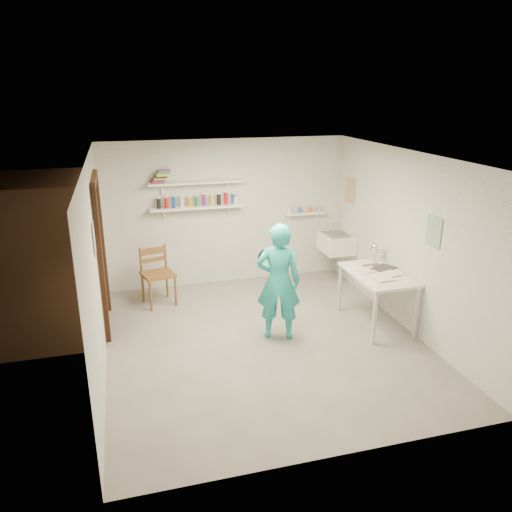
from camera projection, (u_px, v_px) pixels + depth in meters
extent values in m
cube|color=slate|center=(264.00, 342.00, 6.56)|extent=(4.00, 4.50, 0.02)
cube|color=silver|center=(265.00, 156.00, 5.79)|extent=(4.00, 4.50, 0.02)
cube|color=silver|center=(226.00, 213.00, 8.24)|extent=(4.00, 0.02, 2.40)
cube|color=silver|center=(341.00, 339.00, 4.11)|extent=(4.00, 0.02, 2.40)
cube|color=silver|center=(95.00, 269.00, 5.67)|extent=(0.02, 4.50, 2.40)
cube|color=silver|center=(408.00, 242.00, 6.68)|extent=(0.02, 4.50, 2.40)
cube|color=black|center=(101.00, 257.00, 6.70)|extent=(0.02, 0.90, 2.00)
cube|color=brown|center=(44.00, 258.00, 6.51)|extent=(1.40, 1.50, 2.10)
cube|color=brown|center=(94.00, 179.00, 6.37)|extent=(0.06, 1.05, 0.10)
cube|color=brown|center=(101.00, 269.00, 6.25)|extent=(0.06, 0.10, 2.00)
cube|color=brown|center=(103.00, 246.00, 7.16)|extent=(0.06, 0.10, 2.00)
cube|color=white|center=(197.00, 207.00, 7.95)|extent=(1.50, 0.22, 0.03)
cube|color=white|center=(196.00, 182.00, 7.82)|extent=(1.50, 0.22, 0.03)
cube|color=white|center=(305.00, 213.00, 8.52)|extent=(0.70, 0.14, 0.03)
cube|color=#334C7F|center=(94.00, 239.00, 5.61)|extent=(0.01, 0.28, 0.36)
cube|color=#995933|center=(350.00, 191.00, 8.20)|extent=(0.01, 0.34, 0.42)
cube|color=#3F724C|center=(434.00, 231.00, 6.07)|extent=(0.01, 0.30, 0.38)
cube|color=white|center=(336.00, 243.00, 8.33)|extent=(0.48, 0.60, 0.30)
imported|color=#22AEAD|center=(278.00, 282.00, 6.43)|extent=(0.66, 0.54, 1.57)
cylinder|color=#F7F2A8|center=(269.00, 258.00, 6.51)|extent=(0.28, 0.12, 0.28)
cube|color=brown|center=(158.00, 274.00, 7.53)|extent=(0.54, 0.53, 0.97)
cube|color=silver|center=(376.00, 299.00, 6.92)|extent=(0.68, 1.14, 0.76)
sphere|color=white|center=(376.00, 247.00, 7.19)|extent=(0.14, 0.14, 0.14)
cylinder|color=black|center=(156.00, 203.00, 7.75)|extent=(0.06, 0.06, 0.17)
cylinder|color=red|center=(165.00, 203.00, 7.79)|extent=(0.06, 0.06, 0.17)
cylinder|color=blue|center=(173.00, 203.00, 7.82)|extent=(0.06, 0.06, 0.17)
cylinder|color=white|center=(181.00, 202.00, 7.85)|extent=(0.06, 0.06, 0.17)
cylinder|color=orange|center=(189.00, 202.00, 7.88)|extent=(0.06, 0.06, 0.17)
cylinder|color=#268C3F|center=(197.00, 201.00, 7.91)|extent=(0.06, 0.06, 0.17)
cylinder|color=#8C268C|center=(205.00, 201.00, 7.95)|extent=(0.06, 0.06, 0.17)
cylinder|color=gold|center=(213.00, 200.00, 7.98)|extent=(0.06, 0.06, 0.17)
cylinder|color=black|center=(220.00, 200.00, 8.01)|extent=(0.06, 0.06, 0.17)
cylinder|color=red|center=(228.00, 199.00, 8.04)|extent=(0.06, 0.06, 0.17)
cylinder|color=blue|center=(236.00, 199.00, 8.07)|extent=(0.06, 0.06, 0.17)
cube|color=red|center=(157.00, 182.00, 7.66)|extent=(0.18, 0.14, 0.03)
cube|color=#1933A5|center=(158.00, 180.00, 7.65)|extent=(0.18, 0.14, 0.03)
cube|color=orange|center=(160.00, 179.00, 7.65)|extent=(0.18, 0.14, 0.03)
cube|color=black|center=(161.00, 177.00, 7.65)|extent=(0.18, 0.14, 0.03)
cube|color=yellow|center=(162.00, 175.00, 7.64)|extent=(0.18, 0.14, 0.03)
cube|color=#338C4C|center=(163.00, 173.00, 7.64)|extent=(0.18, 0.14, 0.03)
cube|color=#8C3F8C|center=(165.00, 171.00, 7.63)|extent=(0.18, 0.14, 0.03)
cylinder|color=silver|center=(293.00, 211.00, 8.45)|extent=(0.07, 0.07, 0.09)
cylinder|color=#335999|center=(301.00, 210.00, 8.48)|extent=(0.07, 0.07, 0.09)
cylinder|color=orange|center=(309.00, 210.00, 8.52)|extent=(0.07, 0.07, 0.09)
cylinder|color=#999999|center=(316.00, 209.00, 8.55)|extent=(0.07, 0.07, 0.09)
cube|color=silver|center=(378.00, 273.00, 6.80)|extent=(0.30, 0.22, 0.00)
cube|color=#4C4742|center=(378.00, 273.00, 6.80)|extent=(0.30, 0.22, 0.00)
cube|color=beige|center=(378.00, 273.00, 6.79)|extent=(0.30, 0.22, 0.00)
cube|color=#383330|center=(378.00, 272.00, 6.79)|extent=(0.30, 0.22, 0.00)
cube|color=silver|center=(378.00, 272.00, 6.79)|extent=(0.30, 0.22, 0.00)
cube|color=silver|center=(378.00, 272.00, 6.79)|extent=(0.30, 0.22, 0.00)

